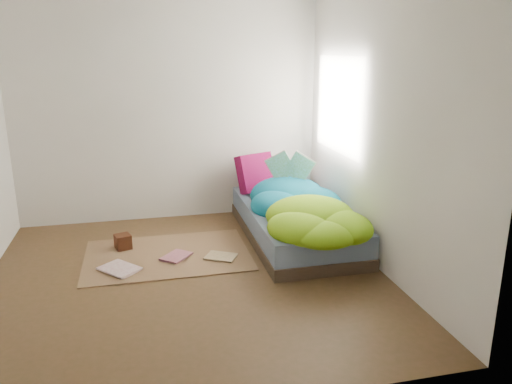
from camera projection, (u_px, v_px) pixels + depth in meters
ground at (188, 278)px, 4.46m from camera, size 3.50×3.50×0.00m
room_walls at (182, 94)px, 4.02m from camera, size 3.54×3.54×2.62m
bed at (295, 223)px, 5.36m from camera, size 1.00×2.00×0.34m
duvet at (302, 199)px, 5.06m from camera, size 0.96×1.84×0.34m
rug at (168, 255)px, 4.94m from camera, size 1.60×1.10×0.01m
pillow_floral at (279, 183)px, 6.05m from camera, size 0.61×0.41×0.13m
pillow_magenta at (256, 173)px, 5.89m from camera, size 0.46×0.30×0.45m
open_book at (290, 158)px, 5.49m from camera, size 0.44×0.27×0.27m
wooden_box at (123, 242)px, 5.07m from camera, size 0.19×0.19×0.15m
floor_book_a at (108, 274)px, 4.49m from camera, size 0.42×0.43×0.03m
floor_book_b at (167, 255)px, 4.91m from camera, size 0.35×0.35×0.03m
floor_book_c at (217, 261)px, 4.76m from camera, size 0.36×0.33×0.02m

